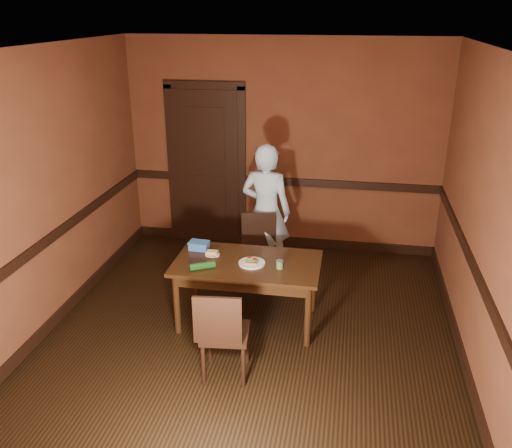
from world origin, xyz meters
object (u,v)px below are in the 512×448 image
(dining_table, at_px, (247,292))
(chair_near, at_px, (225,331))
(chair_far, at_px, (253,253))
(sauce_jar, at_px, (280,264))
(food_tub, at_px, (199,245))
(person, at_px, (266,211))
(cheese_saucer, at_px, (212,254))
(sandwich_plate, at_px, (252,262))

(dining_table, relative_size, chair_near, 1.68)
(chair_far, bearing_deg, chair_near, -98.51)
(sauce_jar, bearing_deg, food_tub, 162.05)
(food_tub, bearing_deg, person, 62.18)
(dining_table, distance_m, chair_near, 0.88)
(person, relative_size, cheese_saucer, 10.67)
(chair_far, relative_size, sauce_jar, 10.30)
(dining_table, xyz_separation_m, sauce_jar, (0.33, -0.08, 0.38))
(person, distance_m, cheese_saucer, 1.09)
(sandwich_plate, distance_m, sauce_jar, 0.29)
(dining_table, distance_m, food_tub, 0.70)
(person, bearing_deg, dining_table, 96.69)
(chair_near, distance_m, person, 2.00)
(chair_near, bearing_deg, chair_far, -93.90)
(chair_far, distance_m, cheese_saucer, 0.78)
(sandwich_plate, bearing_deg, person, 92.31)
(chair_far, xyz_separation_m, cheese_saucer, (-0.30, -0.67, 0.27))
(person, height_order, food_tub, person)
(chair_near, xyz_separation_m, food_tub, (-0.52, 1.07, 0.29))
(sauce_jar, bearing_deg, dining_table, 165.75)
(sandwich_plate, xyz_separation_m, food_tub, (-0.60, 0.24, 0.02))
(dining_table, bearing_deg, food_tub, 159.68)
(dining_table, height_order, person, person)
(chair_far, height_order, sandwich_plate, chair_far)
(person, distance_m, food_tub, 1.06)
(chair_far, xyz_separation_m, food_tub, (-0.47, -0.55, 0.30))
(dining_table, distance_m, sandwich_plate, 0.36)
(dining_table, bearing_deg, sandwich_plate, -36.48)
(chair_far, height_order, chair_near, chair_near)
(chair_near, xyz_separation_m, person, (0.03, 1.97, 0.37))
(chair_near, height_order, person, person)
(person, xyz_separation_m, sandwich_plate, (0.05, -1.13, -0.11))
(cheese_saucer, relative_size, food_tub, 0.71)
(sauce_jar, xyz_separation_m, food_tub, (-0.88, 0.29, 0.00))
(dining_table, distance_m, chair_far, 0.76)
(chair_near, relative_size, sandwich_plate, 3.30)
(chair_near, bearing_deg, food_tub, -69.79)
(dining_table, bearing_deg, chair_near, -91.64)
(chair_far, xyz_separation_m, person, (0.09, 0.35, 0.38))
(sandwich_plate, bearing_deg, chair_near, -95.19)
(chair_near, bearing_deg, cheese_saucer, -75.44)
(sauce_jar, distance_m, food_tub, 0.93)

